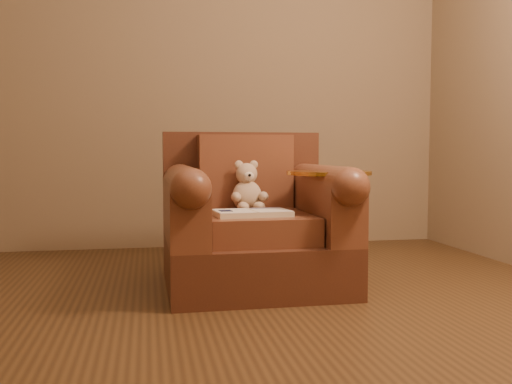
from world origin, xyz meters
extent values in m
plane|color=#4F341B|center=(0.00, 0.00, 0.00)|extent=(4.00, 4.00, 0.00)
cube|color=#8C7556|center=(0.00, 2.00, 1.35)|extent=(4.00, 0.02, 2.70)
cube|color=#542C1C|center=(0.32, 0.66, 0.13)|extent=(0.91, 0.87, 0.25)
cube|color=#542C1C|center=(0.32, 1.05, 0.54)|extent=(0.91, 0.10, 0.56)
cube|color=brown|center=(0.32, 0.61, 0.32)|extent=(0.53, 0.64, 0.14)
cube|color=brown|center=(0.32, 0.93, 0.59)|extent=(0.53, 0.15, 0.41)
cube|color=brown|center=(-0.04, 0.61, 0.40)|extent=(0.19, 0.77, 0.29)
cube|color=brown|center=(0.68, 0.62, 0.40)|extent=(0.19, 0.77, 0.29)
cylinder|color=brown|center=(-0.04, 0.61, 0.54)|extent=(0.19, 0.77, 0.18)
cylinder|color=brown|center=(0.68, 0.62, 0.54)|extent=(0.19, 0.77, 0.18)
ellipsoid|color=#CDAF8F|center=(0.30, 0.79, 0.47)|extent=(0.16, 0.14, 0.17)
sphere|color=#CDAF8F|center=(0.30, 0.80, 0.58)|extent=(0.12, 0.12, 0.12)
ellipsoid|color=#CDAF8F|center=(0.26, 0.80, 0.63)|extent=(0.05, 0.03, 0.05)
ellipsoid|color=#CDAF8F|center=(0.34, 0.80, 0.63)|extent=(0.05, 0.03, 0.05)
ellipsoid|color=beige|center=(0.31, 0.74, 0.57)|extent=(0.06, 0.04, 0.05)
sphere|color=black|center=(0.31, 0.72, 0.58)|extent=(0.02, 0.02, 0.02)
ellipsoid|color=#CDAF8F|center=(0.23, 0.72, 0.47)|extent=(0.05, 0.10, 0.05)
ellipsoid|color=#CDAF8F|center=(0.38, 0.72, 0.47)|extent=(0.05, 0.10, 0.05)
ellipsoid|color=#CDAF8F|center=(0.27, 0.69, 0.42)|extent=(0.06, 0.10, 0.05)
ellipsoid|color=#CDAF8F|center=(0.35, 0.69, 0.42)|extent=(0.06, 0.10, 0.05)
cube|color=beige|center=(0.28, 0.50, 0.40)|extent=(0.38, 0.25, 0.03)
cube|color=white|center=(0.19, 0.49, 0.42)|extent=(0.20, 0.23, 0.00)
cube|color=white|center=(0.37, 0.51, 0.42)|extent=(0.20, 0.23, 0.00)
cube|color=beige|center=(0.28, 0.50, 0.42)|extent=(0.03, 0.22, 0.00)
cube|color=#0F1638|center=(0.15, 0.49, 0.42)|extent=(0.07, 0.08, 0.00)
cube|color=slate|center=(0.36, 0.59, 0.42)|extent=(0.17, 0.06, 0.00)
cylinder|color=gold|center=(0.69, 0.55, 0.01)|extent=(0.35, 0.35, 0.03)
cylinder|color=gold|center=(0.69, 0.55, 0.30)|extent=(0.03, 0.03, 0.56)
cylinder|color=gold|center=(0.69, 0.55, 0.60)|extent=(0.43, 0.43, 0.02)
cylinder|color=gold|center=(0.69, 0.55, 0.58)|extent=(0.03, 0.03, 0.02)
camera|label=1|loc=(-0.23, -2.23, 0.70)|focal=40.00mm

